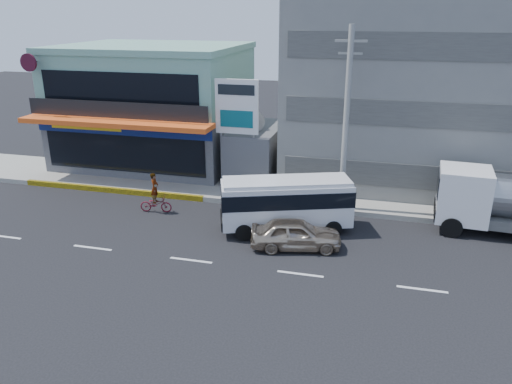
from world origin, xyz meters
TOP-DOWN VIEW (x-y plane):
  - ground at (0.00, 0.00)m, footprint 120.00×120.00m
  - sidewalk at (5.00, 9.50)m, footprint 70.00×5.00m
  - shop_building at (-8.00, 13.95)m, footprint 12.40×11.70m
  - concrete_building at (10.00, 15.00)m, footprint 16.00×12.00m
  - gap_structure at (0.00, 12.00)m, footprint 3.00×6.00m
  - satellite_dish at (0.00, 11.00)m, footprint 1.50×1.50m
  - billboard at (-0.50, 9.20)m, footprint 2.60×0.18m
  - utility_pole_near at (6.00, 7.40)m, footprint 1.60×0.30m
  - minibus at (3.50, 4.31)m, footprint 6.86×4.21m
  - sedan at (4.36, 2.43)m, footprint 4.54×2.61m
  - motorcycle_rider at (-4.00, 4.91)m, footprint 1.85×0.90m

SIDE VIEW (x-z plane):
  - ground at x=0.00m, z-range 0.00..0.00m
  - sidewalk at x=5.00m, z-range 0.00..0.30m
  - sedan at x=4.36m, z-range 0.00..1.46m
  - motorcycle_rider at x=-4.00m, z-range -0.39..1.89m
  - minibus at x=3.50m, z-range 0.26..3.00m
  - gap_structure at x=0.00m, z-range 0.00..3.50m
  - satellite_dish at x=0.00m, z-range 3.50..3.65m
  - shop_building at x=-8.00m, z-range 0.00..8.00m
  - billboard at x=-0.50m, z-range 1.48..8.38m
  - utility_pole_near at x=6.00m, z-range 0.15..10.15m
  - concrete_building at x=10.00m, z-range 0.00..14.00m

